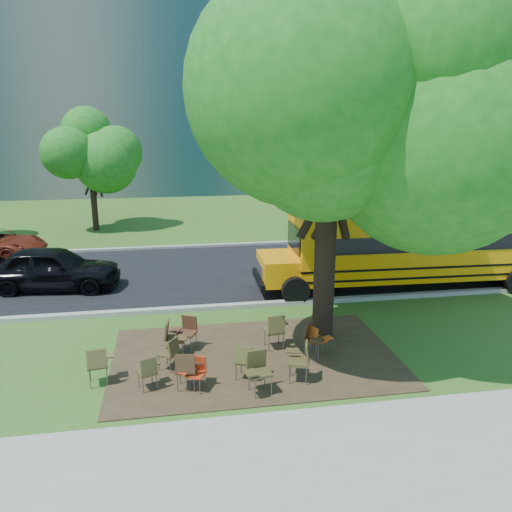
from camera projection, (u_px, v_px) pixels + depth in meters
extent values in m
plane|color=#304C17|center=(213.00, 352.00, 12.76)|extent=(160.00, 160.00, 0.00)
cube|color=gray|center=(240.00, 487.00, 7.99)|extent=(60.00, 4.00, 0.04)
cube|color=#382819|center=(255.00, 357.00, 12.44)|extent=(7.00, 4.50, 0.03)
cube|color=black|center=(198.00, 273.00, 19.42)|extent=(80.00, 8.00, 0.04)
cube|color=gray|center=(205.00, 308.00, 15.59)|extent=(80.00, 0.25, 0.14)
cube|color=gray|center=(193.00, 246.00, 23.31)|extent=(80.00, 0.25, 0.14)
cube|color=slate|center=(82.00, 59.00, 42.89)|extent=(38.00, 16.00, 22.00)
cube|color=gray|center=(418.00, 52.00, 49.59)|extent=(30.00, 16.00, 25.00)
cylinder|color=black|center=(94.00, 198.00, 26.73)|extent=(0.32, 0.32, 3.50)
sphere|color=#166116|center=(90.00, 151.00, 26.09)|extent=(4.80, 4.80, 4.80)
cylinder|color=black|center=(338.00, 191.00, 26.84)|extent=(0.38, 0.38, 4.20)
sphere|color=#166116|center=(341.00, 135.00, 26.08)|extent=(5.60, 5.60, 5.60)
cylinder|color=black|center=(484.00, 196.00, 27.26)|extent=(0.34, 0.34, 3.60)
sphere|color=#166116|center=(490.00, 148.00, 26.60)|extent=(5.00, 5.00, 5.00)
cylinder|color=black|center=(325.00, 249.00, 13.00)|extent=(0.56, 0.56, 4.98)
sphere|color=#166116|center=(331.00, 106.00, 12.08)|extent=(7.20, 7.20, 7.20)
cube|color=orange|center=(433.00, 243.00, 17.46)|extent=(9.99, 2.54, 2.21)
cube|color=black|center=(441.00, 236.00, 17.44)|extent=(9.45, 2.56, 0.54)
cube|color=orange|center=(278.00, 268.00, 16.90)|extent=(1.23, 2.02, 0.86)
cube|color=black|center=(432.00, 258.00, 17.61)|extent=(10.01, 2.56, 0.07)
cube|color=black|center=(431.00, 267.00, 17.70)|extent=(10.01, 2.56, 0.07)
cylinder|color=black|center=(296.00, 291.00, 15.99)|extent=(0.91, 0.30, 0.90)
cylinder|color=black|center=(282.00, 271.00, 18.14)|extent=(0.91, 0.30, 0.90)
cylinder|color=black|center=(480.00, 263.00, 19.19)|extent=(0.91, 0.30, 0.90)
cylinder|color=black|center=(510.00, 262.00, 19.37)|extent=(0.91, 0.30, 0.90)
cube|color=brown|center=(97.00, 365.00, 11.07)|extent=(0.50, 0.48, 0.05)
cube|color=brown|center=(97.00, 359.00, 10.83)|extent=(0.43, 0.16, 0.42)
cube|color=brown|center=(109.00, 355.00, 11.25)|extent=(0.27, 0.32, 0.03)
cylinder|color=slate|center=(90.00, 372.00, 11.24)|extent=(0.03, 0.03, 0.47)
cylinder|color=slate|center=(107.00, 377.00, 11.02)|extent=(0.03, 0.03, 0.47)
cube|color=#3D2816|center=(187.00, 369.00, 10.86)|extent=(0.51, 0.49, 0.05)
cube|color=#3D2816|center=(185.00, 364.00, 10.61)|extent=(0.43, 0.17, 0.42)
cube|color=#3D2816|center=(199.00, 361.00, 10.97)|extent=(0.28, 0.33, 0.03)
cylinder|color=slate|center=(180.00, 375.00, 11.09)|extent=(0.03, 0.03, 0.47)
cylinder|color=slate|center=(194.00, 383.00, 10.75)|extent=(0.03, 0.03, 0.47)
cube|color=#433F1D|center=(147.00, 372.00, 10.86)|extent=(0.49, 0.48, 0.05)
cube|color=#433F1D|center=(149.00, 367.00, 10.67)|extent=(0.37, 0.22, 0.37)
cube|color=#433F1D|center=(154.00, 363.00, 11.05)|extent=(0.28, 0.31, 0.03)
cylinder|color=slate|center=(138.00, 380.00, 10.96)|extent=(0.02, 0.02, 0.41)
cylinder|color=slate|center=(157.00, 382.00, 10.86)|extent=(0.02, 0.02, 0.41)
cube|color=red|center=(196.00, 374.00, 10.79)|extent=(0.49, 0.48, 0.04)
cube|color=red|center=(198.00, 363.00, 10.89)|extent=(0.36, 0.23, 0.36)
cube|color=red|center=(184.00, 371.00, 10.70)|extent=(0.28, 0.31, 0.03)
cylinder|color=slate|center=(200.00, 387.00, 10.66)|extent=(0.02, 0.02, 0.40)
cylinder|color=slate|center=(192.00, 378.00, 11.02)|extent=(0.02, 0.02, 0.40)
cube|color=brown|center=(246.00, 361.00, 11.29)|extent=(0.57, 0.56, 0.05)
cube|color=brown|center=(243.00, 355.00, 11.06)|extent=(0.41, 0.27, 0.41)
cube|color=brown|center=(258.00, 354.00, 11.32)|extent=(0.33, 0.36, 0.03)
cylinder|color=slate|center=(241.00, 365.00, 11.56)|extent=(0.02, 0.02, 0.46)
cylinder|color=slate|center=(251.00, 374.00, 11.14)|extent=(0.02, 0.02, 0.46)
cube|color=#423C1C|center=(260.00, 373.00, 10.65)|extent=(0.54, 0.53, 0.06)
cube|color=#423C1C|center=(257.00, 359.00, 10.77)|extent=(0.45, 0.19, 0.44)
cube|color=#423C1C|center=(251.00, 373.00, 10.39)|extent=(0.30, 0.35, 0.03)
cylinder|color=slate|center=(271.00, 386.00, 10.62)|extent=(0.03, 0.03, 0.50)
cylinder|color=slate|center=(249.00, 381.00, 10.82)|extent=(0.03, 0.03, 0.50)
cube|color=#433B1D|center=(298.00, 362.00, 11.17)|extent=(0.55, 0.57, 0.05)
cube|color=#433B1D|center=(308.00, 352.00, 11.08)|extent=(0.23, 0.45, 0.44)
cube|color=#433B1D|center=(292.00, 351.00, 11.40)|extent=(0.36, 0.32, 0.03)
cylinder|color=slate|center=(289.00, 375.00, 11.08)|extent=(0.03, 0.03, 0.49)
cylinder|color=slate|center=(307.00, 368.00, 11.39)|extent=(0.03, 0.03, 0.49)
cube|color=#C85115|center=(318.00, 340.00, 12.49)|extent=(0.48, 0.49, 0.05)
cube|color=#C85115|center=(313.00, 334.00, 12.35)|extent=(0.21, 0.37, 0.37)
cube|color=#C85115|center=(327.00, 338.00, 12.34)|extent=(0.31, 0.28, 0.03)
cylinder|color=slate|center=(318.00, 344.00, 12.74)|extent=(0.02, 0.02, 0.41)
cylinder|color=slate|center=(316.00, 351.00, 12.33)|extent=(0.02, 0.02, 0.41)
cube|color=#453C1E|center=(168.00, 354.00, 11.71)|extent=(0.53, 0.54, 0.05)
cube|color=#453C1E|center=(174.00, 347.00, 11.59)|extent=(0.28, 0.36, 0.38)
cube|color=#453C1E|center=(169.00, 345.00, 11.93)|extent=(0.33, 0.32, 0.03)
cylinder|color=slate|center=(159.00, 363.00, 11.69)|extent=(0.02, 0.02, 0.42)
cylinder|color=slate|center=(178.00, 360.00, 11.84)|extent=(0.02, 0.02, 0.42)
cube|color=#4E2C1B|center=(187.00, 333.00, 12.75)|extent=(0.57, 0.56, 0.05)
cube|color=#4E2C1B|center=(189.00, 323.00, 12.86)|extent=(0.41, 0.27, 0.41)
cube|color=#4E2C1B|center=(175.00, 330.00, 12.65)|extent=(0.33, 0.36, 0.03)
cylinder|color=slate|center=(191.00, 345.00, 12.60)|extent=(0.02, 0.02, 0.46)
cylinder|color=slate|center=(184.00, 338.00, 13.01)|extent=(0.02, 0.02, 0.46)
cube|color=#4D371B|center=(175.00, 339.00, 12.32)|extent=(0.50, 0.52, 0.06)
cube|color=#4D371B|center=(167.00, 330.00, 12.24)|extent=(0.16, 0.46, 0.45)
cube|color=#4D371B|center=(180.00, 338.00, 12.03)|extent=(0.34, 0.28, 0.03)
cylinder|color=slate|center=(184.00, 345.00, 12.57)|extent=(0.03, 0.03, 0.50)
cylinder|color=slate|center=(167.00, 352.00, 12.19)|extent=(0.03, 0.03, 0.50)
cube|color=#4D4721|center=(274.00, 331.00, 12.81)|extent=(0.51, 0.49, 0.06)
cube|color=#4D4721|center=(276.00, 325.00, 12.56)|extent=(0.45, 0.15, 0.45)
cube|color=#4D4721|center=(282.00, 322.00, 12.99)|extent=(0.28, 0.34, 0.03)
cylinder|color=slate|center=(265.00, 338.00, 13.00)|extent=(0.03, 0.03, 0.50)
cylinder|color=slate|center=(283.00, 342.00, 12.75)|extent=(0.03, 0.03, 0.50)
cube|color=#402A17|center=(315.00, 340.00, 12.37)|extent=(0.59, 0.59, 0.05)
cube|color=#402A17|center=(308.00, 330.00, 12.39)|extent=(0.33, 0.38, 0.41)
cube|color=#402A17|center=(317.00, 340.00, 12.06)|extent=(0.36, 0.35, 0.03)
cylinder|color=slate|center=(324.00, 347.00, 12.49)|extent=(0.02, 0.02, 0.46)
cylinder|color=slate|center=(305.00, 350.00, 12.36)|extent=(0.02, 0.02, 0.46)
imported|color=black|center=(53.00, 268.00, 17.31)|extent=(4.73, 2.34, 1.55)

